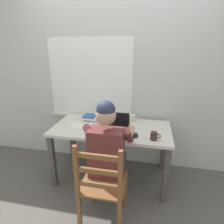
{
  "coord_description": "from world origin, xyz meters",
  "views": [
    {
      "loc": [
        0.44,
        -2.11,
        1.69
      ],
      "look_at": [
        0.02,
        -0.05,
        0.95
      ],
      "focal_mm": 30.28,
      "sensor_mm": 36.0,
      "label": 1
    }
  ],
  "objects_px": {
    "laptop": "(114,128)",
    "coffee_mug_spare": "(132,118)",
    "desk": "(111,134)",
    "seated_person": "(109,149)",
    "computer_mouse": "(135,135)",
    "wooden_chair": "(102,185)",
    "book_stack_main": "(90,118)",
    "coffee_mug_white": "(117,117)",
    "coffee_mug_dark": "(154,136)"
  },
  "relations": [
    {
      "from": "coffee_mug_spare",
      "to": "book_stack_main",
      "type": "bearing_deg",
      "value": -174.03
    },
    {
      "from": "laptop",
      "to": "computer_mouse",
      "type": "relative_size",
      "value": 3.3
    },
    {
      "from": "coffee_mug_white",
      "to": "coffee_mug_spare",
      "type": "height_order",
      "value": "coffee_mug_white"
    },
    {
      "from": "seated_person",
      "to": "coffee_mug_dark",
      "type": "xyz_separation_m",
      "value": [
        0.46,
        0.2,
        0.1
      ]
    },
    {
      "from": "laptop",
      "to": "desk",
      "type": "bearing_deg",
      "value": 114.17
    },
    {
      "from": "seated_person",
      "to": "coffee_mug_spare",
      "type": "height_order",
      "value": "seated_person"
    },
    {
      "from": "book_stack_main",
      "to": "coffee_mug_white",
      "type": "bearing_deg",
      "value": 8.67
    },
    {
      "from": "desk",
      "to": "coffee_mug_spare",
      "type": "bearing_deg",
      "value": 44.54
    },
    {
      "from": "laptop",
      "to": "book_stack_main",
      "type": "distance_m",
      "value": 0.51
    },
    {
      "from": "seated_person",
      "to": "book_stack_main",
      "type": "distance_m",
      "value": 0.73
    },
    {
      "from": "computer_mouse",
      "to": "seated_person",
      "type": "bearing_deg",
      "value": -136.4
    },
    {
      "from": "book_stack_main",
      "to": "desk",
      "type": "bearing_deg",
      "value": -27.98
    },
    {
      "from": "coffee_mug_spare",
      "to": "desk",
      "type": "bearing_deg",
      "value": -135.46
    },
    {
      "from": "seated_person",
      "to": "laptop",
      "type": "height_order",
      "value": "seated_person"
    },
    {
      "from": "coffee_mug_white",
      "to": "coffee_mug_spare",
      "type": "bearing_deg",
      "value": 1.19
    },
    {
      "from": "coffee_mug_dark",
      "to": "book_stack_main",
      "type": "distance_m",
      "value": 0.94
    },
    {
      "from": "computer_mouse",
      "to": "coffee_mug_white",
      "type": "height_order",
      "value": "coffee_mug_white"
    },
    {
      "from": "book_stack_main",
      "to": "computer_mouse",
      "type": "bearing_deg",
      "value": -29.76
    },
    {
      "from": "seated_person",
      "to": "computer_mouse",
      "type": "bearing_deg",
      "value": 43.6
    },
    {
      "from": "computer_mouse",
      "to": "coffee_mug_spare",
      "type": "xyz_separation_m",
      "value": [
        -0.08,
        0.43,
        0.03
      ]
    },
    {
      "from": "wooden_chair",
      "to": "book_stack_main",
      "type": "relative_size",
      "value": 4.7
    },
    {
      "from": "wooden_chair",
      "to": "seated_person",
      "type": "bearing_deg",
      "value": 90.0
    },
    {
      "from": "wooden_chair",
      "to": "computer_mouse",
      "type": "xyz_separation_m",
      "value": [
        0.25,
        0.52,
        0.3
      ]
    },
    {
      "from": "wooden_chair",
      "to": "coffee_mug_spare",
      "type": "xyz_separation_m",
      "value": [
        0.18,
        0.95,
        0.33
      ]
    },
    {
      "from": "laptop",
      "to": "coffee_mug_white",
      "type": "relative_size",
      "value": 2.97
    },
    {
      "from": "coffee_mug_spare",
      "to": "wooden_chair",
      "type": "bearing_deg",
      "value": -100.51
    },
    {
      "from": "seated_person",
      "to": "wooden_chair",
      "type": "height_order",
      "value": "seated_person"
    },
    {
      "from": "seated_person",
      "to": "coffee_mug_white",
      "type": "relative_size",
      "value": 11.05
    },
    {
      "from": "seated_person",
      "to": "book_stack_main",
      "type": "height_order",
      "value": "seated_person"
    },
    {
      "from": "wooden_chair",
      "to": "laptop",
      "type": "relative_size",
      "value": 2.8
    },
    {
      "from": "desk",
      "to": "coffee_mug_dark",
      "type": "bearing_deg",
      "value": -23.92
    },
    {
      "from": "computer_mouse",
      "to": "coffee_mug_spare",
      "type": "relative_size",
      "value": 0.83
    },
    {
      "from": "laptop",
      "to": "book_stack_main",
      "type": "xyz_separation_m",
      "value": [
        -0.39,
        0.32,
        -0.02
      ]
    },
    {
      "from": "seated_person",
      "to": "wooden_chair",
      "type": "distance_m",
      "value": 0.36
    },
    {
      "from": "coffee_mug_dark",
      "to": "seated_person",
      "type": "bearing_deg",
      "value": -155.8
    },
    {
      "from": "wooden_chair",
      "to": "desk",
      "type": "bearing_deg",
      "value": 94.94
    },
    {
      "from": "laptop",
      "to": "coffee_mug_spare",
      "type": "bearing_deg",
      "value": 65.31
    },
    {
      "from": "coffee_mug_white",
      "to": "coffee_mug_dark",
      "type": "height_order",
      "value": "coffee_mug_white"
    },
    {
      "from": "coffee_mug_dark",
      "to": "coffee_mug_white",
      "type": "bearing_deg",
      "value": 136.64
    },
    {
      "from": "laptop",
      "to": "coffee_mug_white",
      "type": "height_order",
      "value": "laptop"
    },
    {
      "from": "wooden_chair",
      "to": "coffee_mug_white",
      "type": "distance_m",
      "value": 1.0
    },
    {
      "from": "desk",
      "to": "laptop",
      "type": "bearing_deg",
      "value": -65.83
    },
    {
      "from": "computer_mouse",
      "to": "book_stack_main",
      "type": "distance_m",
      "value": 0.74
    },
    {
      "from": "seated_person",
      "to": "coffee_mug_white",
      "type": "height_order",
      "value": "seated_person"
    },
    {
      "from": "seated_person",
      "to": "coffee_mug_dark",
      "type": "distance_m",
      "value": 0.51
    },
    {
      "from": "laptop",
      "to": "coffee_mug_white",
      "type": "bearing_deg",
      "value": 95.06
    },
    {
      "from": "wooden_chair",
      "to": "coffee_mug_white",
      "type": "height_order",
      "value": "wooden_chair"
    },
    {
      "from": "seated_person",
      "to": "computer_mouse",
      "type": "relative_size",
      "value": 12.29
    },
    {
      "from": "computer_mouse",
      "to": "coffee_mug_spare",
      "type": "bearing_deg",
      "value": 100.24
    },
    {
      "from": "desk",
      "to": "coffee_mug_dark",
      "type": "height_order",
      "value": "coffee_mug_dark"
    }
  ]
}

